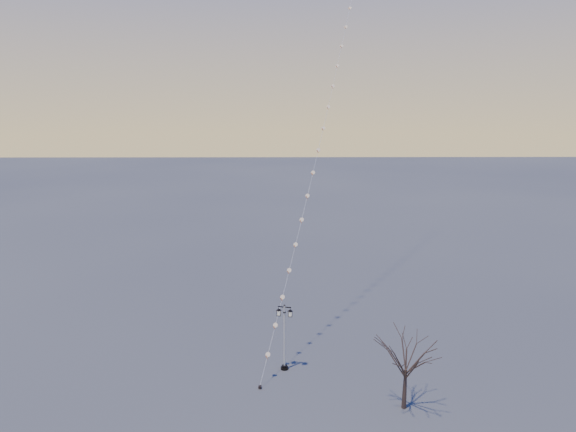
{
  "coord_description": "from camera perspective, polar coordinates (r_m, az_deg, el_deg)",
  "views": [
    {
      "loc": [
        0.2,
        -28.27,
        17.55
      ],
      "look_at": [
        0.56,
        6.69,
        10.0
      ],
      "focal_mm": 31.94,
      "sensor_mm": 36.0,
      "label": 1
    }
  ],
  "objects": [
    {
      "name": "kite_train",
      "position": [
        46.54,
        5.56,
        18.45
      ],
      "size": [
        13.05,
        33.8,
        45.52
      ],
      "rotation": [
        0.0,
        0.0,
        -0.05
      ],
      "color": "black",
      "rests_on": "ground"
    },
    {
      "name": "ground",
      "position": [
        33.27,
        -0.9,
        -19.65
      ],
      "size": [
        300.0,
        300.0,
        0.0
      ],
      "primitive_type": "plane",
      "color": "#474948",
      "rests_on": "ground"
    },
    {
      "name": "street_lamp",
      "position": [
        35.19,
        -0.39,
        -12.98
      ],
      "size": [
        1.17,
        0.57,
        4.67
      ],
      "rotation": [
        0.0,
        0.0,
        -0.22
      ],
      "color": "black",
      "rests_on": "ground"
    },
    {
      "name": "bare_tree",
      "position": [
        31.61,
        13.03,
        -15.25
      ],
      "size": [
        2.73,
        2.73,
        4.54
      ],
      "rotation": [
        0.0,
        0.0,
        0.08
      ],
      "color": "#34261E",
      "rests_on": "ground"
    }
  ]
}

